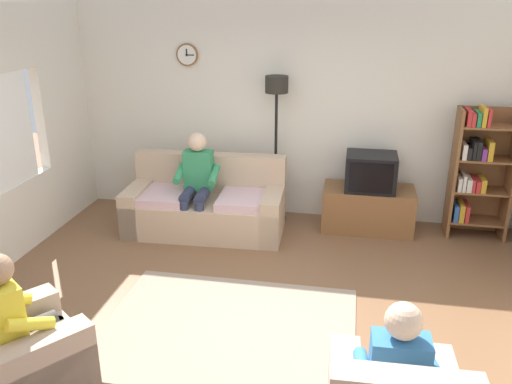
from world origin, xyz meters
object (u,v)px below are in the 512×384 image
person_in_left_armchair (19,316)px  person_in_right_armchair (396,370)px  couch (206,206)px  floor_lamp (276,109)px  tv_stand (368,209)px  armchair_near_window (13,358)px  person_on_couch (197,179)px  bookshelf (477,170)px  tv (371,172)px

person_in_left_armchair → person_in_right_armchair: size_ratio=1.00×
couch → floor_lamp: bearing=32.6°
person_in_left_armchair → tv_stand: bearing=53.5°
tv_stand → armchair_near_window: size_ratio=0.93×
armchair_near_window → person_on_couch: bearing=80.0°
person_in_left_armchair → person_in_right_armchair: same height
tv_stand → bookshelf: size_ratio=0.70×
couch → armchair_near_window: (-0.59, -3.04, -0.02)m
couch → person_in_left_armchair: person_in_left_armchair is taller
tv → person_in_right_armchair: 3.45m
armchair_near_window → person_in_right_armchair: person_in_right_armchair is taller
bookshelf → armchair_near_window: (-3.78, -3.51, -0.54)m
tv → armchair_near_window: size_ratio=0.51×
tv_stand → armchair_near_window: (-2.55, -3.44, 0.02)m
floor_lamp → person_in_left_armchair: (-1.32, -3.47, -0.85)m
couch → floor_lamp: floor_lamp is taller
couch → tv_stand: 2.00m
bookshelf → armchair_near_window: bearing=-137.1°
armchair_near_window → person_in_left_armchair: (0.05, 0.07, 0.32)m
tv → floor_lamp: floor_lamp is taller
couch → person_in_right_armchair: (2.07, -3.06, 0.29)m
person_on_couch → couch: bearing=58.3°
bookshelf → person_in_left_armchair: bookshelf is taller
person_in_right_armchair → floor_lamp: bearing=109.8°
bookshelf → person_in_left_armchair: bearing=-137.3°
person_on_couch → armchair_near_window: bearing=-100.0°
couch → tv_stand: couch is taller
bookshelf → floor_lamp: (-2.40, 0.03, 0.62)m
tv_stand → person_in_left_armchair: size_ratio=0.98×
tv_stand → person_on_couch: person_on_couch is taller
tv → person_in_left_armchair: 4.18m
couch → bookshelf: bearing=8.4°
couch → person_on_couch: 0.41m
tv → bookshelf: 1.23m
person_in_left_armchair → bookshelf: bearing=42.7°
person_on_couch → bookshelf: bearing=10.1°
floor_lamp → person_in_left_armchair: size_ratio=1.65×
tv_stand → person_in_left_armchair: (-2.50, -3.37, 0.34)m
armchair_near_window → person_on_couch: (0.52, 2.93, 0.41)m
person_in_left_armchair → couch: bearing=79.8°
bookshelf → person_on_couch: 3.31m
tv_stand → bookshelf: 1.35m
floor_lamp → armchair_near_window: (-1.37, -3.54, -1.16)m
tv → person_on_couch: (-2.03, -0.49, -0.06)m
bookshelf → tv: bearing=-175.7°
floor_lamp → person_in_right_armchair: size_ratio=1.65×
armchair_near_window → tv_stand: bearing=53.5°
couch → bookshelf: bookshelf is taller
bookshelf → armchair_near_window: bookshelf is taller
person_on_couch → person_in_left_armchair: (-0.46, -2.86, -0.09)m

